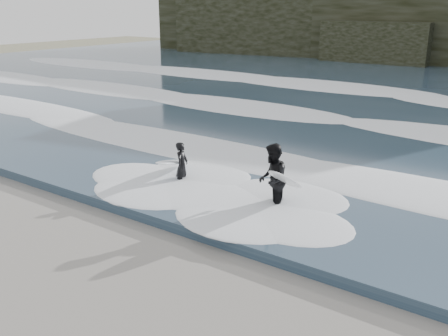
# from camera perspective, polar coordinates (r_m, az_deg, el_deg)

# --- Properties ---
(ground) EXTENTS (120.00, 120.00, 0.00)m
(ground) POSITION_cam_1_polar(r_m,az_deg,el_deg) (11.23, -17.39, -12.21)
(ground) COLOR olive
(ground) RESTS_ON ground
(sea) EXTENTS (90.00, 52.00, 0.30)m
(sea) POSITION_cam_1_polar(r_m,az_deg,el_deg) (35.94, 22.24, 8.30)
(sea) COLOR #2B4052
(sea) RESTS_ON ground
(foam_near) EXTENTS (60.00, 3.20, 0.20)m
(foam_near) POSITION_cam_1_polar(r_m,az_deg,el_deg) (17.44, 6.31, 1.01)
(foam_near) COLOR white
(foam_near) RESTS_ON sea
(foam_mid) EXTENTS (60.00, 4.00, 0.24)m
(foam_mid) POSITION_cam_1_polar(r_m,az_deg,el_deg) (23.61, 14.67, 5.14)
(foam_mid) COLOR white
(foam_mid) RESTS_ON sea
(foam_far) EXTENTS (60.00, 4.80, 0.30)m
(foam_far) POSITION_cam_1_polar(r_m,az_deg,el_deg) (32.05, 20.57, 7.98)
(foam_far) COLOR white
(foam_far) RESTS_ON sea
(surfer_left) EXTENTS (1.28, 2.36, 1.50)m
(surfer_left) POSITION_cam_1_polar(r_m,az_deg,el_deg) (15.67, -5.20, 0.43)
(surfer_left) COLOR black
(surfer_left) RESTS_ON ground
(surfer_right) EXTENTS (1.34, 1.99, 2.00)m
(surfer_right) POSITION_cam_1_polar(r_m,az_deg,el_deg) (13.58, 5.67, -1.34)
(surfer_right) COLOR black
(surfer_right) RESTS_ON ground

